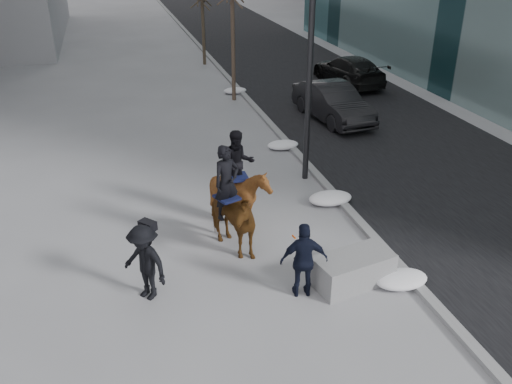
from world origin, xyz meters
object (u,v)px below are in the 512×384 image
object	(u,v)px
mounted_right	(240,189)
mounted_left	(228,214)
planter	(353,270)
car_near	(333,102)

from	to	relation	value
mounted_right	mounted_left	bearing A→B (deg)	-115.62
planter	mounted_right	bearing A→B (deg)	118.63
mounted_left	mounted_right	distance (m)	1.32
mounted_right	car_near	bearing A→B (deg)	52.63
car_near	mounted_left	world-z (taller)	mounted_left
planter	car_near	bearing A→B (deg)	69.79
planter	mounted_left	world-z (taller)	mounted_left
car_near	mounted_left	size ratio (longest dim) A/B	1.69
mounted_left	mounted_right	bearing A→B (deg)	64.38
mounted_right	planter	bearing A→B (deg)	-61.37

